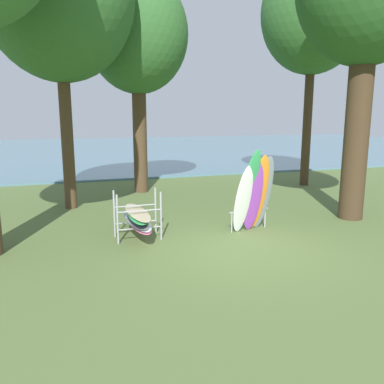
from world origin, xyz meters
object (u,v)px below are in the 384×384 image
tree_far_left_back (137,36)px  board_storage_rack (138,218)px  leaning_board_pile (253,195)px  tree_mid_behind (313,14)px

tree_far_left_back → board_storage_rack: tree_far_left_back is taller
tree_far_left_back → board_storage_rack: size_ratio=4.01×
leaning_board_pile → board_storage_rack: (-3.08, 0.45, -0.49)m
tree_far_left_back → leaning_board_pile: tree_far_left_back is taller
tree_mid_behind → board_storage_rack: (-8.76, -5.43, -6.85)m
tree_mid_behind → leaning_board_pile: bearing=-134.0°
tree_far_left_back → board_storage_rack: bearing=-102.0°
tree_mid_behind → tree_far_left_back: size_ratio=1.17×
leaning_board_pile → tree_far_left_back: bearing=104.8°
tree_far_left_back → leaning_board_pile: (1.76, -6.65, -5.15)m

